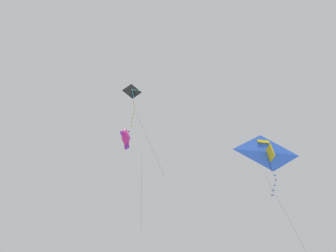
# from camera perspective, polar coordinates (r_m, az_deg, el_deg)

# --- Properties ---
(kite_delta_near_right) EXTENTS (3.65, 2.45, 7.80)m
(kite_delta_near_right) POSITION_cam_1_polar(r_m,az_deg,el_deg) (27.81, 14.06, -3.70)
(kite_delta_near_right) COLOR blue
(kite_fish_upper_right) EXTENTS (2.48, 2.68, 9.30)m
(kite_fish_upper_right) POSITION_cam_1_polar(r_m,az_deg,el_deg) (35.78, -6.11, -1.60)
(kite_fish_upper_right) COLOR #DB2D93
(kite_diamond_low_drifter) EXTENTS (3.41, 2.55, 8.01)m
(kite_diamond_low_drifter) POSITION_cam_1_polar(r_m,az_deg,el_deg) (32.25, -5.14, 4.76)
(kite_diamond_low_drifter) COLOR black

